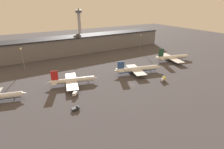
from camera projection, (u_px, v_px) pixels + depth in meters
The scene contains 11 objects.
ground at pixel (131, 85), 133.27m from camera, with size 600.00×600.00×0.00m, color #423F44.
terminal_building at pixel (80, 44), 216.55m from camera, with size 227.50×24.54×20.54m.
airplane_1 at pixel (73, 81), 132.52m from camera, with size 38.39×32.87×12.43m.
airplane_2 at pixel (137, 69), 153.43m from camera, with size 45.28×28.59×12.12m.
airplane_3 at pixel (172, 57), 186.65m from camera, with size 41.79×36.39×14.00m.
service_vehicle_0 at pixel (75, 93), 117.48m from camera, with size 5.44×5.94×2.89m.
service_vehicle_1 at pixel (76, 108), 101.76m from camera, with size 4.87×3.12×2.48m.
service_vehicle_2 at pixel (163, 79), 138.17m from camera, with size 5.96×4.34×3.17m.
lamp_post_0 at pixel (22, 56), 156.15m from camera, with size 1.80×1.80×21.22m.
lamp_post_1 at pixel (140, 41), 218.31m from camera, with size 1.80×1.80×21.06m.
control_tower at pixel (79, 23), 257.26m from camera, with size 9.00×9.00×50.67m.
Camera 1 is at (-73.03, -96.39, 58.47)m, focal length 28.00 mm.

